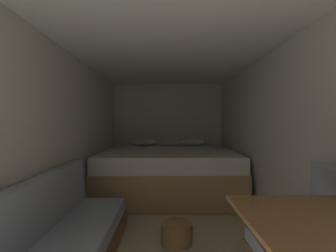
{
  "coord_description": "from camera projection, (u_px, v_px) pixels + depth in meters",
  "views": [
    {
      "loc": [
        -0.03,
        -0.59,
        1.23
      ],
      "look_at": [
        -0.01,
        2.41,
        1.18
      ],
      "focal_mm": 23.5,
      "sensor_mm": 36.0,
      "label": 1
    }
  ],
  "objects": [
    {
      "name": "wall_back",
      "position": [
        168.0,
        132.0,
        4.77
      ],
      "size": [
        2.42,
        0.05,
        2.05
      ],
      "primitive_type": "cube",
      "color": "silver",
      "rests_on": "ground"
    },
    {
      "name": "wall_right",
      "position": [
        280.0,
        142.0,
        2.35
      ],
      "size": [
        0.05,
        4.81,
        2.05
      ],
      "primitive_type": "cube",
      "color": "silver",
      "rests_on": "ground"
    },
    {
      "name": "wicker_basket",
      "position": [
        177.0,
        233.0,
        2.24
      ],
      "size": [
        0.32,
        0.32,
        0.2
      ],
      "color": "olive",
      "rests_on": "ground"
    },
    {
      "name": "ceiling_slab",
      "position": [
        170.0,
        43.0,
        2.32
      ],
      "size": [
        2.42,
        4.81,
        0.05
      ],
      "primitive_type": "cube",
      "color": "white",
      "rests_on": "wall_left"
    },
    {
      "name": "dinette_table",
      "position": [
        315.0,
        241.0,
        1.04
      ],
      "size": [
        0.67,
        0.64,
        0.78
      ],
      "color": "olive",
      "rests_on": "ground"
    },
    {
      "name": "bed",
      "position": [
        168.0,
        171.0,
        3.81
      ],
      "size": [
        2.2,
        1.81,
        0.9
      ],
      "color": "tan",
      "rests_on": "ground"
    },
    {
      "name": "ground_plane",
      "position": [
        170.0,
        237.0,
        2.36
      ],
      "size": [
        6.81,
        6.81,
        0.0
      ],
      "primitive_type": "plane",
      "color": "beige"
    },
    {
      "name": "wall_left",
      "position": [
        58.0,
        142.0,
        2.33
      ],
      "size": [
        0.05,
        4.81,
        2.05
      ],
      "primitive_type": "cube",
      "color": "silver",
      "rests_on": "ground"
    }
  ]
}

